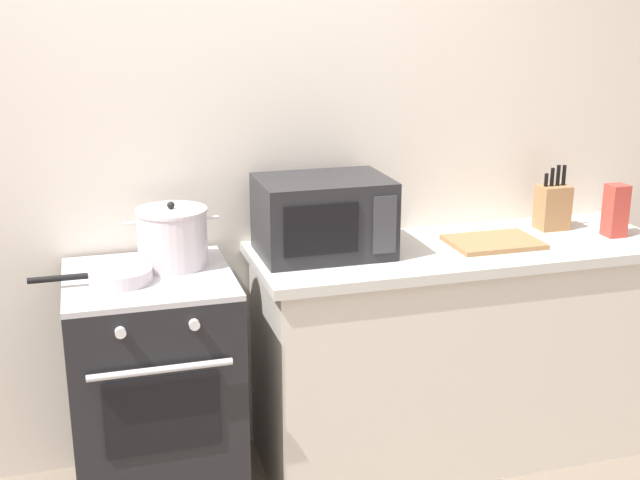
{
  "coord_description": "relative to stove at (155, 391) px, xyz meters",
  "views": [
    {
      "loc": [
        -0.54,
        -2.28,
        1.9
      ],
      "look_at": [
        0.3,
        0.6,
        1.0
      ],
      "focal_mm": 46.49,
      "sensor_mm": 36.0,
      "label": 1
    }
  ],
  "objects": [
    {
      "name": "back_wall",
      "position": [
        0.65,
        0.37,
        0.79
      ],
      "size": [
        4.4,
        0.1,
        2.5
      ],
      "primitive_type": "cube",
      "color": "silver",
      "rests_on": "ground_plane"
    },
    {
      "name": "lower_cabinet_right",
      "position": [
        1.25,
        0.02,
        -0.02
      ],
      "size": [
        1.64,
        0.56,
        0.88
      ],
      "primitive_type": "cube",
      "color": "beige",
      "rests_on": "ground_plane"
    },
    {
      "name": "countertop_right",
      "position": [
        1.25,
        0.02,
        0.44
      ],
      "size": [
        1.7,
        0.6,
        0.04
      ],
      "primitive_type": "cube",
      "color": "beige",
      "rests_on": "lower_cabinet_right"
    },
    {
      "name": "stove",
      "position": [
        0.0,
        0.0,
        0.0
      ],
      "size": [
        0.6,
        0.64,
        0.92
      ],
      "color": "black",
      "rests_on": "ground_plane"
    },
    {
      "name": "stock_pot",
      "position": [
        0.1,
        0.09,
        0.57
      ],
      "size": [
        0.35,
        0.26,
        0.25
      ],
      "color": "silver",
      "rests_on": "stove"
    },
    {
      "name": "frying_pan",
      "position": [
        -0.11,
        -0.04,
        0.48
      ],
      "size": [
        0.42,
        0.22,
        0.05
      ],
      "color": "silver",
      "rests_on": "stove"
    },
    {
      "name": "microwave",
      "position": [
        0.68,
        0.08,
        0.61
      ],
      "size": [
        0.5,
        0.37,
        0.3
      ],
      "color": "#232326",
      "rests_on": "countertop_right"
    },
    {
      "name": "cutting_board",
      "position": [
        1.38,
        0.0,
        0.47
      ],
      "size": [
        0.36,
        0.26,
        0.02
      ],
      "primitive_type": "cube",
      "color": "#997047",
      "rests_on": "countertop_right"
    },
    {
      "name": "knife_block",
      "position": [
        1.73,
        0.14,
        0.56
      ],
      "size": [
        0.13,
        0.1,
        0.28
      ],
      "color": "#997047",
      "rests_on": "countertop_right"
    },
    {
      "name": "pasta_box",
      "position": [
        1.92,
        -0.03,
        0.57
      ],
      "size": [
        0.08,
        0.08,
        0.22
      ],
      "primitive_type": "cube",
      "color": "#B73D33",
      "rests_on": "countertop_right"
    }
  ]
}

